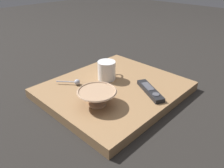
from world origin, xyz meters
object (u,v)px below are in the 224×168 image
object	(u,v)px
teaspoon	(76,82)
cereal_bowl	(97,97)
coffee_mug	(107,70)
tv_remote_near	(150,91)

from	to	relation	value
teaspoon	cereal_bowl	bearing A→B (deg)	167.43
cereal_bowl	coffee_mug	xyz separation A→B (m)	(0.14, -0.20, 0.01)
cereal_bowl	tv_remote_near	world-z (taller)	cereal_bowl
coffee_mug	cereal_bowl	bearing A→B (deg)	125.60
coffee_mug	teaspoon	distance (m)	0.17
cereal_bowl	tv_remote_near	distance (m)	0.26
teaspoon	tv_remote_near	size ratio (longest dim) A/B	0.50
teaspoon	coffee_mug	bearing A→B (deg)	-112.84
cereal_bowl	teaspoon	size ratio (longest dim) A/B	1.72
coffee_mug	teaspoon	xyz separation A→B (m)	(0.06, 0.15, -0.03)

